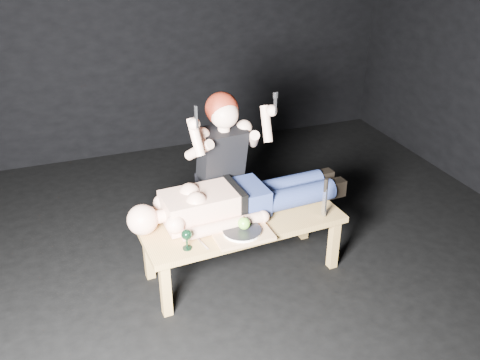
# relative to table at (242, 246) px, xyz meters

# --- Properties ---
(ground) EXTENTS (5.00, 5.00, 0.00)m
(ground) POSITION_rel_table_xyz_m (0.04, -0.06, -0.23)
(ground) COLOR black
(ground) RESTS_ON ground
(back_wall) EXTENTS (5.00, 0.00, 5.00)m
(back_wall) POSITION_rel_table_xyz_m (0.04, 2.44, 1.27)
(back_wall) COLOR black
(back_wall) RESTS_ON ground
(table) EXTENTS (1.47, 0.63, 0.45)m
(table) POSITION_rel_table_xyz_m (0.00, 0.00, 0.00)
(table) COLOR #B48C46
(table) RESTS_ON ground
(lying_man) EXTENTS (1.51, 0.54, 0.27)m
(lying_man) POSITION_rel_table_xyz_m (0.04, 0.12, 0.36)
(lying_man) COLOR #F0B395
(lying_man) RESTS_ON table
(kneeling_woman) EXTENTS (0.78, 0.86, 1.33)m
(kneeling_woman) POSITION_rel_table_xyz_m (-0.04, 0.45, 0.44)
(kneeling_woman) COLOR black
(kneeling_woman) RESTS_ON ground
(serving_tray) EXTENTS (0.40, 0.29, 0.02)m
(serving_tray) POSITION_rel_table_xyz_m (-0.07, -0.18, 0.24)
(serving_tray) COLOR tan
(serving_tray) RESTS_ON table
(plate) EXTENTS (0.27, 0.27, 0.02)m
(plate) POSITION_rel_table_xyz_m (-0.07, -0.18, 0.26)
(plate) COLOR white
(plate) RESTS_ON serving_tray
(apple) EXTENTS (0.08, 0.08, 0.08)m
(apple) POSITION_rel_table_xyz_m (-0.05, -0.17, 0.31)
(apple) COLOR #5A9B2D
(apple) RESTS_ON plate
(goblet) EXTENTS (0.07, 0.07, 0.15)m
(goblet) POSITION_rel_table_xyz_m (-0.46, -0.20, 0.30)
(goblet) COLOR black
(goblet) RESTS_ON table
(fork_flat) EXTENTS (0.04, 0.15, 0.01)m
(fork_flat) POSITION_rel_table_xyz_m (-0.35, -0.19, 0.23)
(fork_flat) COLOR #B2B2B7
(fork_flat) RESTS_ON table
(knife_flat) EXTENTS (0.05, 0.15, 0.01)m
(knife_flat) POSITION_rel_table_xyz_m (0.10, -0.13, 0.23)
(knife_flat) COLOR #B2B2B7
(knife_flat) RESTS_ON table
(spoon_flat) EXTENTS (0.12, 0.11, 0.01)m
(spoon_flat) POSITION_rel_table_xyz_m (0.01, -0.08, 0.23)
(spoon_flat) COLOR #B2B2B7
(spoon_flat) RESTS_ON table
(carving_knife) EXTENTS (0.04, 0.05, 0.31)m
(carving_knife) POSITION_rel_table_xyz_m (0.56, -0.16, 0.38)
(carving_knife) COLOR #B2B2B7
(carving_knife) RESTS_ON table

